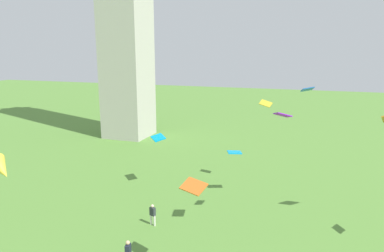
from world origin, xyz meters
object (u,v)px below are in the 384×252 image
kite_flying_3 (194,186)px  kite_flying_7 (1,169)px  kite_flying_1 (234,152)px  kite_flying_6 (158,138)px  kite_flying_0 (283,115)px  kite_flying_4 (307,89)px  person_2 (153,213)px  kite_flying_5 (266,103)px

kite_flying_3 → kite_flying_7: bearing=-166.5°
kite_flying_1 → kite_flying_6: kite_flying_1 is taller
kite_flying_0 → kite_flying_4: (1.81, -4.72, 2.62)m
kite_flying_1 → kite_flying_4: bearing=-93.2°
kite_flying_1 → kite_flying_3: 5.69m
kite_flying_1 → kite_flying_7: bearing=82.2°
kite_flying_0 → kite_flying_4: size_ratio=1.36×
kite_flying_1 → kite_flying_6: 10.80m
person_2 → kite_flying_1: bearing=-154.3°
kite_flying_5 → kite_flying_7: 22.74m
kite_flying_3 → kite_flying_5: size_ratio=1.31×
kite_flying_1 → kite_flying_7: (-17.52, -3.19, -2.11)m
kite_flying_0 → kite_flying_1: bearing=-143.6°
kite_flying_0 → kite_flying_5: bearing=86.2°
kite_flying_0 → kite_flying_7: 22.42m
person_2 → kite_flying_1: size_ratio=1.10×
kite_flying_0 → kite_flying_3: bearing=-137.4°
kite_flying_1 → kite_flying_6: size_ratio=0.82×
kite_flying_3 → kite_flying_5: kite_flying_5 is taller
person_2 → kite_flying_7: size_ratio=0.59×
kite_flying_0 → kite_flying_3: kite_flying_0 is taller
person_2 → kite_flying_0: bearing=-123.5°
kite_flying_1 → kite_flying_3: kite_flying_1 is taller
kite_flying_6 → kite_flying_3: bearing=-10.0°
kite_flying_0 → kite_flying_4: bearing=-98.7°
kite_flying_5 → kite_flying_3: bearing=94.9°
person_2 → kite_flying_6: size_ratio=0.90×
person_2 → kite_flying_3: size_ratio=1.02×
kite_flying_5 → kite_flying_7: kite_flying_5 is taller
kite_flying_3 → kite_flying_5: 15.55m
kite_flying_7 → kite_flying_6: bearing=-23.6°
kite_flying_0 → kite_flying_3: 12.24m
person_2 → kite_flying_0: 12.80m
kite_flying_7 → kite_flying_5: bearing=-35.7°
kite_flying_0 → kite_flying_7: size_ratio=0.57×
kite_flying_4 → kite_flying_7: size_ratio=0.42×
person_2 → kite_flying_7: kite_flying_7 is taller
kite_flying_0 → kite_flying_1: (-2.62, -5.90, -1.72)m
kite_flying_0 → kite_flying_4: 5.69m
person_2 → kite_flying_0: (8.54, 6.62, 6.86)m
kite_flying_0 → kite_flying_1: 6.68m
person_2 → kite_flying_5: 14.30m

